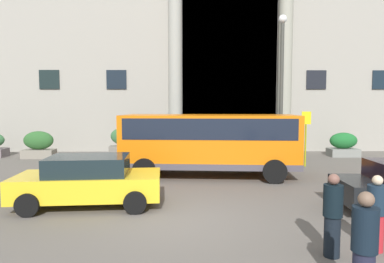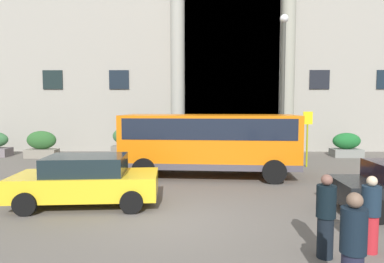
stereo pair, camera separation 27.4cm
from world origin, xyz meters
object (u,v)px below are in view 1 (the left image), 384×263
at_px(hedge_planter_west, 39,145).
at_px(hedge_planter_entrance_right, 128,142).
at_px(pedestrian_woman_with_bag, 333,215).
at_px(pedestrian_man_red_shirt, 364,250).
at_px(pedestrian_man_crossing, 376,213).
at_px(bus_stop_sign, 306,133).
at_px(parked_sedan_second, 89,180).
at_px(hedge_planter_entrance_left, 276,145).
at_px(motorcycle_far_end, 71,178).
at_px(hedge_planter_east, 343,145).
at_px(orange_minibus, 209,139).
at_px(lamppost_plaza_centre, 282,78).

distance_m(hedge_planter_west, hedge_planter_entrance_right, 4.88).
bearing_deg(pedestrian_woman_with_bag, hedge_planter_entrance_right, 17.13).
bearing_deg(pedestrian_man_red_shirt, pedestrian_man_crossing, 166.99).
distance_m(bus_stop_sign, pedestrian_man_crossing, 9.62).
distance_m(parked_sedan_second, pedestrian_woman_with_bag, 6.57).
height_order(hedge_planter_entrance_left, motorcycle_far_end, hedge_planter_entrance_left).
bearing_deg(pedestrian_woman_with_bag, pedestrian_man_red_shirt, 162.68).
xyz_separation_m(hedge_planter_east, pedestrian_woman_with_bag, (-6.14, -12.85, 0.14)).
relative_size(hedge_planter_entrance_right, hedge_planter_east, 1.26).
bearing_deg(hedge_planter_entrance_right, hedge_planter_east, -0.08).
bearing_deg(parked_sedan_second, orange_minibus, 43.61).
relative_size(orange_minibus, pedestrian_man_crossing, 4.71).
distance_m(bus_stop_sign, motorcycle_far_end, 10.68).
xyz_separation_m(bus_stop_sign, hedge_planter_entrance_left, (-0.77, 2.53, -0.90)).
bearing_deg(pedestrian_man_red_shirt, hedge_planter_east, 176.31).
height_order(parked_sedan_second, pedestrian_woman_with_bag, pedestrian_woman_with_bag).
height_order(hedge_planter_entrance_right, pedestrian_woman_with_bag, hedge_planter_entrance_right).
height_order(orange_minibus, bus_stop_sign, bus_stop_sign).
bearing_deg(motorcycle_far_end, parked_sedan_second, -53.29).
xyz_separation_m(hedge_planter_entrance_right, pedestrian_man_crossing, (7.15, -12.63, -0.07)).
bearing_deg(pedestrian_woman_with_bag, motorcycle_far_end, 44.52).
xyz_separation_m(pedestrian_man_red_shirt, pedestrian_man_crossing, (1.23, 1.88, -0.09)).
xyz_separation_m(orange_minibus, hedge_planter_entrance_left, (3.95, 4.63, -0.80)).
height_order(motorcycle_far_end, pedestrian_man_red_shirt, pedestrian_man_red_shirt).
bearing_deg(motorcycle_far_end, hedge_planter_west, 123.51).
bearing_deg(pedestrian_man_red_shirt, pedestrian_woman_with_bag, -168.69).
xyz_separation_m(hedge_planter_entrance_right, lamppost_plaza_centre, (7.95, -2.71, 3.40)).
xyz_separation_m(hedge_planter_entrance_left, pedestrian_man_red_shirt, (-2.32, -13.81, 0.12)).
distance_m(parked_sedan_second, lamppost_plaza_centre, 10.61).
xyz_separation_m(hedge_planter_west, pedestrian_woman_with_bag, (11.04, -12.40, 0.08)).
relative_size(hedge_planter_entrance_left, hedge_planter_entrance_right, 0.98).
bearing_deg(orange_minibus, pedestrian_man_red_shirt, -75.73).
xyz_separation_m(orange_minibus, motorcycle_far_end, (-4.86, -2.47, -1.07)).
height_order(hedge_planter_west, hedge_planter_entrance_left, hedge_planter_entrance_left).
distance_m(hedge_planter_east, lamppost_plaza_centre, 6.25).
xyz_separation_m(hedge_planter_entrance_right, pedestrian_woman_with_bag, (6.18, -12.87, -0.03)).
bearing_deg(orange_minibus, lamppost_plaza_centre, 39.78).
distance_m(bus_stop_sign, hedge_planter_west, 14.18).
height_order(orange_minibus, hedge_planter_entrance_left, orange_minibus).
xyz_separation_m(parked_sedan_second, pedestrian_man_crossing, (6.60, -3.15, 0.02)).
distance_m(orange_minibus, pedestrian_man_crossing, 7.88).
xyz_separation_m(orange_minibus, pedestrian_man_crossing, (2.86, -7.30, -0.77)).
bearing_deg(motorcycle_far_end, hedge_planter_east, 34.24).
bearing_deg(lamppost_plaza_centre, pedestrian_man_crossing, -94.59).
bearing_deg(pedestrian_man_crossing, bus_stop_sign, -112.21).
height_order(bus_stop_sign, hedge_planter_west, bus_stop_sign).
distance_m(orange_minibus, hedge_planter_west, 10.40).
xyz_separation_m(hedge_planter_entrance_left, pedestrian_woman_with_bag, (-2.07, -12.17, 0.08)).
distance_m(hedge_planter_west, motorcycle_far_end, 8.50).
distance_m(hedge_planter_east, pedestrian_woman_with_bag, 14.24).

